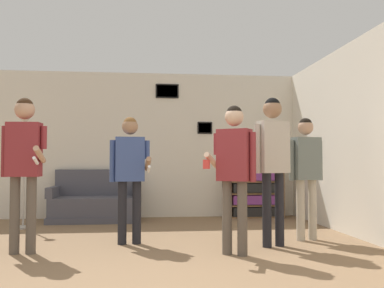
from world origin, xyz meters
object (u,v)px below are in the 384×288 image
couch (96,204)px  person_player_foreground_left (24,157)px  floor_lamp (24,168)px  person_spectator_far_right (306,165)px  bookshelf (255,194)px  person_spectator_near_bookshelf (273,153)px  person_watcher_holding_cup (234,163)px  person_player_foreground_center (130,166)px

couch → person_player_foreground_left: size_ratio=0.89×
floor_lamp → person_spectator_far_right: floor_lamp is taller
bookshelf → person_spectator_near_bookshelf: person_spectator_near_bookshelf is taller
couch → person_spectator_far_right: size_ratio=0.97×
bookshelf → person_spectator_near_bookshelf: 2.88m
person_watcher_holding_cup → person_player_foreground_center: bearing=147.1°
bookshelf → person_player_foreground_left: (-3.39, -2.86, 0.64)m
couch → person_player_foreground_center: person_player_foreground_center is taller
person_spectator_far_right → bookshelf: bearing=91.9°
bookshelf → person_player_foreground_left: 4.48m
floor_lamp → person_player_foreground_left: size_ratio=1.03×
person_player_foreground_center → person_spectator_near_bookshelf: person_spectator_near_bookshelf is taller
person_player_foreground_center → bookshelf: bearing=47.3°
person_spectator_near_bookshelf → person_watcher_holding_cup: bearing=-143.7°
couch → floor_lamp: 1.41m
person_player_foreground_left → person_player_foreground_center: (1.16, 0.45, -0.11)m
person_watcher_holding_cup → floor_lamp: bearing=142.1°
person_watcher_holding_cup → bookshelf: bearing=71.7°
floor_lamp → person_player_foreground_left: (0.53, -1.92, 0.15)m
couch → person_spectator_near_bookshelf: bearing=-46.7°
bookshelf → person_spectator_near_bookshelf: bearing=-99.9°
bookshelf → floor_lamp: size_ratio=0.58×
person_spectator_near_bookshelf → bookshelf: bearing=80.1°
person_player_foreground_center → person_watcher_holding_cup: 1.40m
person_spectator_near_bookshelf → person_player_foreground_left: bearing=-177.9°
person_player_foreground_center → person_spectator_near_bookshelf: bearing=-11.2°
floor_lamp → person_spectator_far_right: bearing=-19.9°
person_player_foreground_center → person_watcher_holding_cup: size_ratio=0.96×
person_player_foreground_left → person_watcher_holding_cup: person_player_foreground_left is taller
person_watcher_holding_cup → person_spectator_near_bookshelf: 0.71m
floor_lamp → person_spectator_far_right: 4.24m
bookshelf → person_player_foreground_left: person_player_foreground_left is taller
bookshelf → person_player_foreground_center: person_player_foreground_center is taller
couch → person_player_foreground_left: bearing=-100.5°
couch → person_player_foreground_center: (0.67, -2.21, 0.67)m
bookshelf → person_spectator_far_right: bearing=-88.1°
person_player_foreground_left → person_player_foreground_center: person_player_foreground_left is taller
person_spectator_near_bookshelf → couch: bearing=133.3°
person_watcher_holding_cup → person_spectator_far_right: bearing=34.9°
bookshelf → person_player_foreground_center: bearing=-132.7°
couch → person_watcher_holding_cup: size_ratio=0.94×
bookshelf → person_spectator_near_bookshelf: (-0.48, -2.75, 0.69)m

